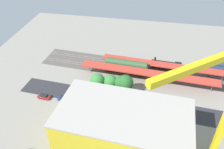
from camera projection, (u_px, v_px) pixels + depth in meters
ground_plane at (138, 99)px, 89.22m from camera, size 147.02×147.02×0.00m
rail_bed at (143, 70)px, 104.70m from camera, size 92.64×20.42×0.01m
street_asphalt at (138, 104)px, 86.78m from camera, size 92.29×15.42×0.01m
track_rails at (143, 69)px, 104.59m from camera, size 91.67×14.01×0.12m
platform_canopy_near at (148, 73)px, 95.42m from camera, size 55.71×8.44×4.60m
platform_canopy_far at (164, 65)px, 100.34m from camera, size 53.24×7.74×4.43m
locomotive at (168, 65)px, 104.44m from camera, size 14.60×3.53×4.92m
freight_coach_far at (126, 66)px, 101.57m from camera, size 18.78×4.42×5.98m
parked_car_0 at (175, 115)px, 81.38m from camera, size 4.48×1.99×1.68m
parked_car_1 at (152, 111)px, 83.01m from camera, size 4.30×2.04×1.73m
parked_car_2 at (130, 110)px, 83.62m from camera, size 4.19×2.26×1.68m
parked_car_3 at (106, 105)px, 85.41m from camera, size 4.29×2.35×1.78m
parked_car_4 at (84, 104)px, 86.06m from camera, size 4.40×2.13×1.76m
parked_car_5 at (64, 99)px, 88.25m from camera, size 4.48×2.02×1.70m
parked_car_6 at (44, 97)px, 89.10m from camera, size 4.86×2.23×1.76m
construction_building at (123, 130)px, 67.93m from camera, size 37.63×22.33×14.03m
construction_roof_slab at (124, 112)px, 63.68m from camera, size 38.27×22.97×0.40m
tower_crane at (223, 110)px, 50.55m from camera, size 23.64×20.18×40.20m
box_truck_0 at (135, 107)px, 83.68m from camera, size 8.57×2.61×3.14m
box_truck_1 at (92, 104)px, 84.75m from camera, size 8.58×3.49×3.30m
box_truck_2 at (148, 109)px, 82.53m from camera, size 10.29×2.61×3.14m
street_tree_0 at (121, 83)px, 88.17m from camera, size 5.30×5.30×8.32m
street_tree_1 at (125, 83)px, 88.14m from camera, size 6.21×6.21×8.66m
street_tree_2 at (110, 82)px, 90.38m from camera, size 5.52×5.52×7.27m
street_tree_3 at (97, 80)px, 89.95m from camera, size 5.54×5.54×7.96m
traffic_light at (114, 100)px, 81.51m from camera, size 0.50×0.36×7.36m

